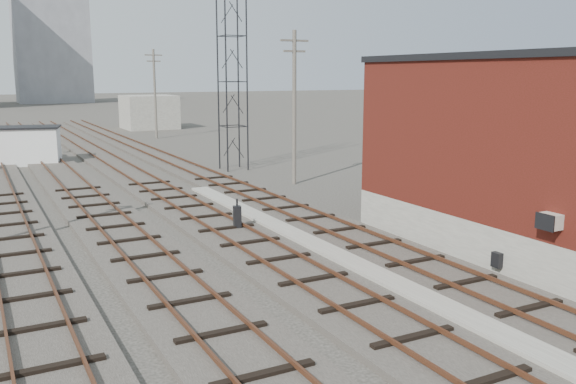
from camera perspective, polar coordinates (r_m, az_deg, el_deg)
ground at (r=65.00m, az=-18.20°, el=4.67°), size 320.00×320.00×0.00m
track_right at (r=45.21m, az=-10.56°, el=2.65°), size 3.20×90.00×0.39m
track_mid_right at (r=44.22m, az=-15.52°, el=2.25°), size 3.20×90.00×0.39m
track_mid_left at (r=43.57m, az=-20.66°, el=1.82°), size 3.20×90.00×0.39m
platform_curb at (r=21.90m, az=4.07°, el=-5.93°), size 0.90×28.00×0.26m
brick_building at (r=24.17m, az=21.08°, el=3.45°), size 6.54×12.20×7.22m
lattice_tower at (r=42.01m, az=-5.26°, el=12.29°), size 1.60×1.60×15.00m
utility_pole_right_a at (r=36.13m, az=0.59°, el=8.27°), size 1.80×0.24×9.00m
utility_pole_right_b at (r=64.14m, az=-12.35°, el=9.19°), size 1.80×0.24×9.00m
apartment_right at (r=155.06m, az=-21.27°, el=12.62°), size 16.00×12.00×26.00m
shed_right at (r=76.49m, az=-12.87°, el=7.31°), size 6.00×6.00×4.00m
switch_stand at (r=25.44m, az=-4.77°, el=-2.40°), size 0.36×0.36×1.32m
site_trailer at (r=48.60m, az=-24.38°, el=3.97°), size 7.08×4.29×2.78m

